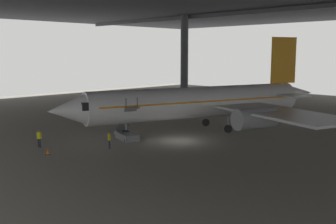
{
  "coord_description": "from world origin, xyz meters",
  "views": [
    {
      "loc": [
        27.94,
        -29.27,
        9.0
      ],
      "look_at": [
        -3.45,
        1.77,
        2.48
      ],
      "focal_mm": 43.17,
      "sensor_mm": 36.0,
      "label": 1
    }
  ],
  "objects_px": {
    "airplane_main": "(203,102)",
    "boarding_stairs": "(126,133)",
    "traffic_cone_orange": "(48,151)",
    "crew_worker_near_nose": "(39,137)",
    "crew_worker_by_stairs": "(109,139)"
  },
  "relations": [
    {
      "from": "boarding_stairs",
      "to": "traffic_cone_orange",
      "type": "height_order",
      "value": "boarding_stairs"
    },
    {
      "from": "airplane_main",
      "to": "crew_worker_near_nose",
      "type": "bearing_deg",
      "value": -107.4
    },
    {
      "from": "crew_worker_near_nose",
      "to": "traffic_cone_orange",
      "type": "relative_size",
      "value": 2.83
    },
    {
      "from": "airplane_main",
      "to": "boarding_stairs",
      "type": "xyz_separation_m",
      "value": [
        -2.47,
        -9.31,
        -2.63
      ]
    },
    {
      "from": "boarding_stairs",
      "to": "crew_worker_by_stairs",
      "type": "bearing_deg",
      "value": -60.12
    },
    {
      "from": "boarding_stairs",
      "to": "traffic_cone_orange",
      "type": "relative_size",
      "value": 7.57
    },
    {
      "from": "crew_worker_near_nose",
      "to": "crew_worker_by_stairs",
      "type": "distance_m",
      "value": 6.83
    },
    {
      "from": "airplane_main",
      "to": "crew_worker_near_nose",
      "type": "xyz_separation_m",
      "value": [
        -5.49,
        -17.52,
        -2.38
      ]
    },
    {
      "from": "crew_worker_by_stairs",
      "to": "traffic_cone_orange",
      "type": "distance_m",
      "value": 5.67
    },
    {
      "from": "crew_worker_near_nose",
      "to": "traffic_cone_orange",
      "type": "xyz_separation_m",
      "value": [
        3.1,
        -0.81,
        -0.68
      ]
    },
    {
      "from": "airplane_main",
      "to": "crew_worker_by_stairs",
      "type": "bearing_deg",
      "value": -91.26
    },
    {
      "from": "airplane_main",
      "to": "boarding_stairs",
      "type": "bearing_deg",
      "value": -104.86
    },
    {
      "from": "airplane_main",
      "to": "traffic_cone_orange",
      "type": "xyz_separation_m",
      "value": [
        -2.39,
        -18.33,
        -3.06
      ]
    },
    {
      "from": "crew_worker_by_stairs",
      "to": "traffic_cone_orange",
      "type": "xyz_separation_m",
      "value": [
        -2.1,
        -5.23,
        -0.66
      ]
    },
    {
      "from": "crew_worker_near_nose",
      "to": "crew_worker_by_stairs",
      "type": "xyz_separation_m",
      "value": [
        5.2,
        4.42,
        -0.02
      ]
    }
  ]
}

